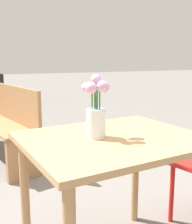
{
  "coord_description": "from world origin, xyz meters",
  "views": [
    {
      "loc": [
        -0.69,
        -1.22,
        1.15
      ],
      "look_at": [
        -0.09,
        0.03,
        0.88
      ],
      "focal_mm": 45.0,
      "sensor_mm": 36.0,
      "label": 1
    }
  ],
  "objects": [
    {
      "name": "bench_near",
      "position": [
        -0.28,
        2.12,
        0.46
      ],
      "size": [
        0.67,
        1.67,
        0.85
      ],
      "color": "#9E7047",
      "rests_on": "ground_plane"
    },
    {
      "name": "flower_vase",
      "position": [
        -0.08,
        0.03,
        0.87
      ],
      "size": [
        0.15,
        0.13,
        0.32
      ],
      "color": "silver",
      "rests_on": "table_front"
    },
    {
      "name": "table_front",
      "position": [
        0.0,
        0.0,
        0.64
      ],
      "size": [
        0.95,
        0.79,
        0.75
      ],
      "color": "tan",
      "rests_on": "ground_plane"
    }
  ]
}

